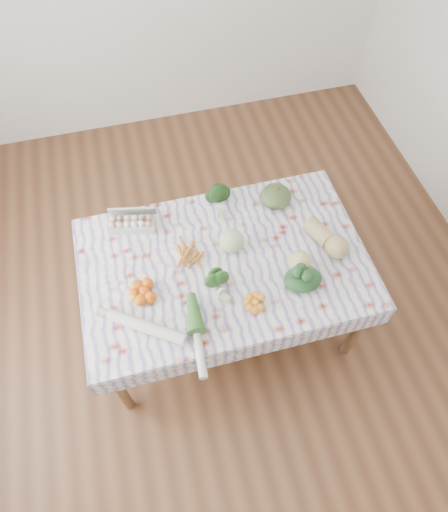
{
  "coord_description": "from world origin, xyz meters",
  "views": [
    {
      "loc": [
        -0.36,
        -1.37,
        2.98
      ],
      "look_at": [
        0.0,
        0.0,
        0.82
      ],
      "focal_mm": 32.0,
      "sensor_mm": 36.0,
      "label": 1
    }
  ],
  "objects_px": {
    "cabbage": "(232,241)",
    "dining_table": "(224,269)",
    "egg_carton": "(132,224)",
    "butternut_squash": "(327,237)",
    "kabocha_squash": "(276,196)",
    "grapefruit": "(300,261)"
  },
  "relations": [
    {
      "from": "cabbage",
      "to": "dining_table",
      "type": "bearing_deg",
      "value": -129.39
    },
    {
      "from": "egg_carton",
      "to": "cabbage",
      "type": "xyz_separation_m",
      "value": [
        0.54,
        -0.29,
        0.03
      ]
    },
    {
      "from": "dining_table",
      "to": "egg_carton",
      "type": "height_order",
      "value": "egg_carton"
    },
    {
      "from": "cabbage",
      "to": "butternut_squash",
      "type": "bearing_deg",
      "value": -11.95
    },
    {
      "from": "cabbage",
      "to": "kabocha_squash",
      "type": "bearing_deg",
      "value": 36.45
    },
    {
      "from": "butternut_squash",
      "to": "grapefruit",
      "type": "bearing_deg",
      "value": -174.37
    },
    {
      "from": "kabocha_squash",
      "to": "cabbage",
      "type": "bearing_deg",
      "value": -143.55
    },
    {
      "from": "kabocha_squash",
      "to": "grapefruit",
      "type": "bearing_deg",
      "value": -92.39
    },
    {
      "from": "butternut_squash",
      "to": "grapefruit",
      "type": "xyz_separation_m",
      "value": [
        -0.21,
        -0.11,
        -0.01
      ]
    },
    {
      "from": "kabocha_squash",
      "to": "grapefruit",
      "type": "xyz_separation_m",
      "value": [
        -0.02,
        -0.49,
        -0.0
      ]
    },
    {
      "from": "cabbage",
      "to": "grapefruit",
      "type": "distance_m",
      "value": 0.41
    },
    {
      "from": "butternut_squash",
      "to": "grapefruit",
      "type": "distance_m",
      "value": 0.24
    },
    {
      "from": "dining_table",
      "to": "butternut_squash",
      "type": "bearing_deg",
      "value": -3.09
    },
    {
      "from": "dining_table",
      "to": "kabocha_squash",
      "type": "relative_size",
      "value": 8.33
    },
    {
      "from": "cabbage",
      "to": "grapefruit",
      "type": "relative_size",
      "value": 1.15
    },
    {
      "from": "grapefruit",
      "to": "dining_table",
      "type": "bearing_deg",
      "value": 160.01
    },
    {
      "from": "kabocha_squash",
      "to": "dining_table",
      "type": "bearing_deg",
      "value": -140.81
    },
    {
      "from": "egg_carton",
      "to": "kabocha_squash",
      "type": "xyz_separation_m",
      "value": [
        0.9,
        -0.03,
        0.03
      ]
    },
    {
      "from": "egg_carton",
      "to": "grapefruit",
      "type": "xyz_separation_m",
      "value": [
        0.88,
        -0.52,
        0.03
      ]
    },
    {
      "from": "dining_table",
      "to": "cabbage",
      "type": "distance_m",
      "value": 0.19
    },
    {
      "from": "egg_carton",
      "to": "grapefruit",
      "type": "height_order",
      "value": "grapefruit"
    },
    {
      "from": "kabocha_squash",
      "to": "butternut_squash",
      "type": "distance_m",
      "value": 0.42
    }
  ]
}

